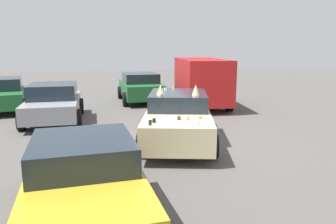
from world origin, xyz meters
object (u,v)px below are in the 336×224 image
at_px(parked_sedan_near_right, 54,102).
at_px(art_car_decorated, 178,117).
at_px(parked_sedan_row_back_center, 84,177).
at_px(parked_sedan_near_left, 140,87).
at_px(parked_sedan_behind_left, 2,94).
at_px(parked_van_behind_right, 201,80).

bearing_deg(parked_sedan_near_right, art_car_decorated, 47.16).
height_order(art_car_decorated, parked_sedan_near_right, art_car_decorated).
bearing_deg(parked_sedan_row_back_center, parked_sedan_near_left, 163.90).
bearing_deg(parked_sedan_near_right, parked_sedan_row_back_center, 9.69).
bearing_deg(art_car_decorated, parked_sedan_near_right, -117.62).
height_order(art_car_decorated, parked_sedan_behind_left, art_car_decorated).
height_order(parked_sedan_behind_left, parked_sedan_near_left, parked_sedan_near_left).
bearing_deg(parked_van_behind_right, parked_sedan_near_left, -119.15).
relative_size(art_car_decorated, parked_sedan_near_left, 1.21).
distance_m(art_car_decorated, parked_sedan_behind_left, 9.00).
relative_size(art_car_decorated, parked_sedan_near_right, 1.21).
bearing_deg(art_car_decorated, parked_sedan_row_back_center, -18.56).
bearing_deg(parked_sedan_behind_left, parked_van_behind_right, 74.53).
relative_size(parked_sedan_row_back_center, parked_sedan_near_right, 1.03).
xyz_separation_m(parked_van_behind_right, parked_sedan_near_right, (-1.96, 6.40, -0.53)).
bearing_deg(parked_sedan_near_left, parked_sedan_near_right, 133.57).
xyz_separation_m(art_car_decorated, parked_sedan_row_back_center, (-3.95, 2.54, -0.06)).
bearing_deg(parked_sedan_behind_left, parked_sedan_row_back_center, 10.36).
height_order(parked_van_behind_right, parked_sedan_behind_left, parked_van_behind_right).
relative_size(art_car_decorated, parked_sedan_behind_left, 1.17).
bearing_deg(parked_sedan_behind_left, parked_sedan_near_right, 31.99).
distance_m(parked_sedan_behind_left, parked_sedan_near_left, 6.36).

